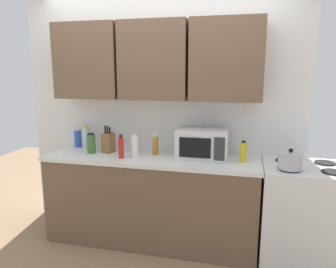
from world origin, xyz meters
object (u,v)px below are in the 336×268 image
bottle_white_jar (135,146)px  kettle (290,160)px  bottle_amber_vinegar (155,145)px  bottle_blue_cleaner (78,138)px  bottle_yellow_mustard (243,152)px  bottle_red_sauce (121,147)px  microwave (203,144)px  knife_block (108,142)px  bottle_clear_tall (86,138)px  bottle_green_oil (91,143)px  stove_range (304,214)px

bottle_white_jar → kettle: bearing=-3.2°
kettle → bottle_amber_vinegar: (-1.25, 0.21, 0.02)m
bottle_blue_cleaner → bottle_yellow_mustard: size_ratio=1.02×
bottle_blue_cleaner → bottle_red_sauce: (0.64, -0.33, 0.01)m
microwave → bottle_red_sauce: size_ratio=2.07×
knife_block → microwave: bearing=0.5°
bottle_clear_tall → bottle_white_jar: bearing=-18.2°
bottle_green_oil → bottle_red_sauce: (0.37, -0.11, 0.01)m
microwave → bottle_red_sauce: bearing=-165.6°
bottle_yellow_mustard → bottle_clear_tall: bearing=175.7°
stove_range → bottle_white_jar: bearing=-177.8°
knife_block → bottle_green_oil: 0.17m
microwave → bottle_amber_vinegar: bearing=-180.0°
bottle_yellow_mustard → knife_block: bearing=178.2°
kettle → bottle_clear_tall: (-2.05, 0.29, 0.04)m
bottle_red_sauce → bottle_white_jar: size_ratio=1.01×
stove_range → bottle_red_sauce: 1.80m
stove_range → bottle_clear_tall: bearing=176.2°
bottle_red_sauce → bottle_green_oil: bearing=162.8°
microwave → bottle_white_jar: (-0.65, -0.13, -0.03)m
stove_range → bottle_amber_vinegar: bottle_amber_vinegar is taller
bottle_yellow_mustard → microwave: bearing=172.2°
bottle_clear_tall → bottle_yellow_mustard: bearing=-4.3°
kettle → bottle_blue_cleaner: size_ratio=0.99×
microwave → bottle_green_oil: 1.14m
bottle_blue_cleaner → bottle_white_jar: bearing=-19.5°
knife_block → bottle_blue_cleaner: bearing=161.5°
bottle_white_jar → bottle_clear_tall: bearing=161.8°
bottle_green_oil → bottle_red_sauce: 0.39m
knife_block → bottle_clear_tall: 0.31m
bottle_amber_vinegar → bottle_clear_tall: size_ratio=0.84×
bottle_red_sauce → bottle_white_jar: bearing=28.0°
stove_range → kettle: kettle is taller
bottle_amber_vinegar → bottle_white_jar: bearing=-141.9°
bottle_white_jar → bottle_amber_vinegar: bearing=38.1°
bottle_white_jar → bottle_yellow_mustard: bearing=4.6°
kettle → bottle_amber_vinegar: bearing=170.3°
bottle_clear_tall → bottle_red_sauce: bottle_clear_tall is taller
stove_range → bottle_clear_tall: bottle_clear_tall is taller
stove_range → knife_block: size_ratio=3.26×
bottle_blue_cleaner → bottle_yellow_mustard: 1.80m
bottle_yellow_mustard → stove_range: bearing=-2.2°
kettle → microwave: (-0.77, 0.21, 0.06)m
knife_block → bottle_green_oil: size_ratio=1.35×
knife_block → bottle_white_jar: 0.36m
stove_range → bottle_yellow_mustard: 0.78m
knife_block → bottle_red_sauce: bearing=-41.1°
bottle_clear_tall → bottle_white_jar: 0.66m
bottle_amber_vinegar → bottle_red_sauce: size_ratio=0.93×
stove_range → bottle_amber_vinegar: bearing=177.0°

